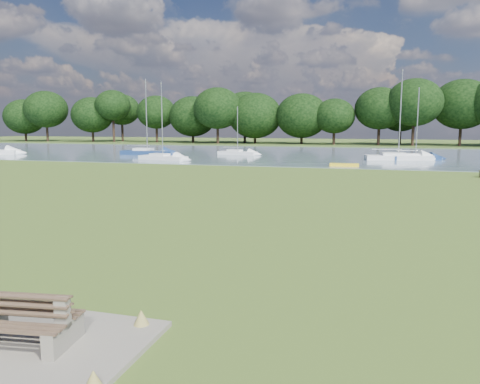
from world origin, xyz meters
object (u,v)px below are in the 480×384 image
(sailboat_5, at_px, (398,155))
(sailboat_1, at_px, (162,156))
(kayak, at_px, (344,165))
(sailboat_0, at_px, (415,156))
(sailboat_6, at_px, (237,152))
(bench_pair, at_px, (23,322))
(sailboat_8, at_px, (147,151))

(sailboat_5, bearing_deg, sailboat_1, -175.89)
(kayak, relative_size, sailboat_1, 0.32)
(sailboat_0, bearing_deg, sailboat_6, 151.47)
(bench_pair, xyz_separation_m, sailboat_6, (-11.28, 51.15, -0.06))
(bench_pair, height_order, sailboat_1, sailboat_1)
(bench_pair, distance_m, sailboat_8, 52.39)
(sailboat_5, bearing_deg, bench_pair, -111.38)
(bench_pair, distance_m, sailboat_1, 43.83)
(kayak, xyz_separation_m, sailboat_6, (-14.32, 13.15, 0.25))
(kayak, bearing_deg, sailboat_0, 53.42)
(sailboat_0, bearing_deg, sailboat_5, 173.97)
(sailboat_5, bearing_deg, sailboat_6, 157.79)
(kayak, relative_size, sailboat_0, 0.34)
(sailboat_6, bearing_deg, sailboat_0, 3.08)
(sailboat_5, height_order, sailboat_6, sailboat_5)
(sailboat_0, relative_size, sailboat_8, 0.82)
(bench_pair, distance_m, sailboat_5, 48.23)
(sailboat_5, relative_size, sailboat_8, 1.02)
(kayak, bearing_deg, sailboat_1, 170.78)
(kayak, distance_m, sailboat_5, 10.82)
(sailboat_0, height_order, sailboat_5, sailboat_5)
(sailboat_1, bearing_deg, sailboat_0, 29.87)
(sailboat_0, bearing_deg, sailboat_8, 160.85)
(kayak, xyz_separation_m, sailboat_8, (-25.21, 9.47, 0.40))
(sailboat_6, bearing_deg, sailboat_1, -105.48)
(sailboat_1, relative_size, sailboat_5, 0.87)
(sailboat_1, relative_size, sailboat_8, 0.89)
(sailboat_1, xyz_separation_m, sailboat_6, (5.41, 10.63, -0.04))
(sailboat_8, bearing_deg, sailboat_1, -55.94)
(bench_pair, relative_size, sailboat_8, 0.21)
(sailboat_5, bearing_deg, sailboat_0, 2.39)
(bench_pair, bearing_deg, sailboat_1, 104.51)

